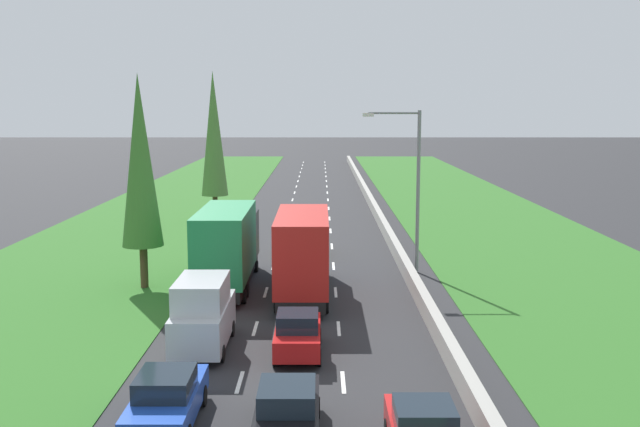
{
  "coord_description": "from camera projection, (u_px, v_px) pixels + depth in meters",
  "views": [
    {
      "loc": [
        0.97,
        -2.59,
        9.28
      ],
      "look_at": [
        0.94,
        51.64,
        1.22
      ],
      "focal_mm": 41.07,
      "sensor_mm": 36.0,
      "label": 1
    }
  ],
  "objects": [
    {
      "name": "ground_plane",
      "position": [
        309.0,
        213.0,
        63.28
      ],
      "size": [
        300.0,
        300.0,
        0.0
      ],
      "primitive_type": "plane",
      "color": "#28282B",
      "rests_on": "ground"
    },
    {
      "name": "grass_verge_left",
      "position": [
        163.0,
        213.0,
        63.28
      ],
      "size": [
        14.0,
        140.0,
        0.04
      ],
      "primitive_type": "cube",
      "color": "#2D6623",
      "rests_on": "ground"
    },
    {
      "name": "grass_verge_right",
      "position": [
        475.0,
        213.0,
        63.27
      ],
      "size": [
        14.0,
        140.0,
        0.04
      ],
      "primitive_type": "cube",
      "color": "#2D6623",
      "rests_on": "ground"
    },
    {
      "name": "median_barrier",
      "position": [
        375.0,
        208.0,
        63.21
      ],
      "size": [
        0.44,
        120.0,
        0.85
      ],
      "primitive_type": "cube",
      "color": "#9E9B93",
      "rests_on": "ground"
    },
    {
      "name": "lane_markings",
      "position": [
        309.0,
        213.0,
        63.27
      ],
      "size": [
        3.64,
        116.0,
        0.01
      ],
      "color": "white",
      "rests_on": "ground"
    },
    {
      "name": "black_sedan_centre_lane",
      "position": [
        288.0,
        412.0,
        20.36
      ],
      "size": [
        1.82,
        4.5,
        1.64
      ],
      "color": "black",
      "rests_on": "ground"
    },
    {
      "name": "blue_sedan_left_lane",
      "position": [
        167.0,
        399.0,
        21.26
      ],
      "size": [
        1.82,
        4.5,
        1.64
      ],
      "color": "#1E47B7",
      "rests_on": "ground"
    },
    {
      "name": "red_hatchback_centre_lane",
      "position": [
        298.0,
        334.0,
        27.25
      ],
      "size": [
        1.74,
        3.9,
        1.72
      ],
      "color": "red",
      "rests_on": "ground"
    },
    {
      "name": "silver_van_left_lane",
      "position": [
        203.0,
        314.0,
        27.86
      ],
      "size": [
        1.96,
        4.9,
        2.82
      ],
      "color": "silver",
      "rests_on": "ground"
    },
    {
      "name": "red_box_truck_centre_lane",
      "position": [
        303.0,
        252.0,
        35.64
      ],
      "size": [
        2.46,
        9.4,
        4.18
      ],
      "color": "black",
      "rests_on": "ground"
    },
    {
      "name": "yellow_sedan_centre_lane",
      "position": [
        305.0,
        243.0,
        45.29
      ],
      "size": [
        1.82,
        4.5,
        1.64
      ],
      "color": "yellow",
      "rests_on": "ground"
    },
    {
      "name": "green_box_truck_left_lane",
      "position": [
        228.0,
        245.0,
        37.28
      ],
      "size": [
        2.46,
        9.4,
        4.18
      ],
      "color": "black",
      "rests_on": "ground"
    },
    {
      "name": "poplar_tree_second",
      "position": [
        141.0,
        161.0,
        36.53
      ],
      "size": [
        2.07,
        2.07,
        10.88
      ],
      "color": "#4C3823",
      "rests_on": "ground"
    },
    {
      "name": "poplar_tree_third",
      "position": [
        214.0,
        134.0,
        57.22
      ],
      "size": [
        2.1,
        2.1,
        11.94
      ],
      "color": "#4C3823",
      "rests_on": "ground"
    },
    {
      "name": "street_light_mast",
      "position": [
        412.0,
        179.0,
        40.24
      ],
      "size": [
        3.2,
        0.28,
        9.0
      ],
      "color": "gray",
      "rests_on": "ground"
    }
  ]
}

